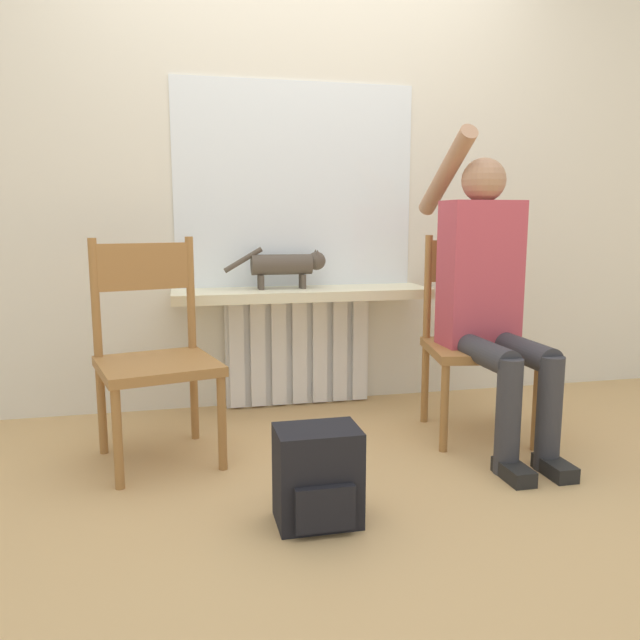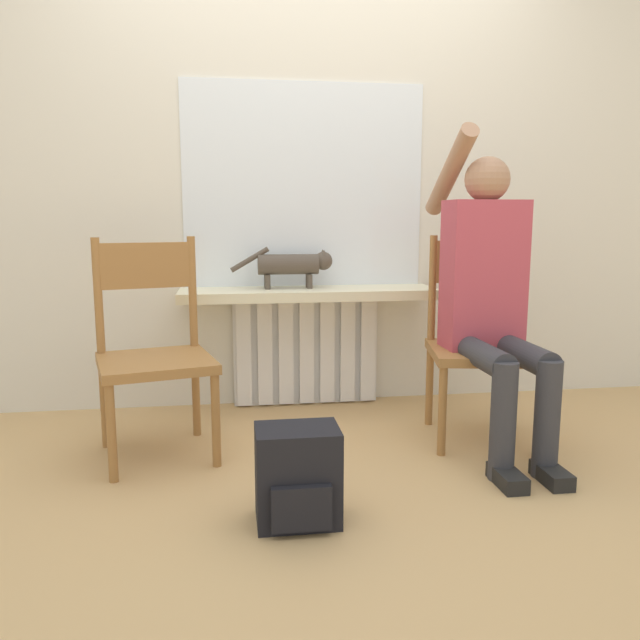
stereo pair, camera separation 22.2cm
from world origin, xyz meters
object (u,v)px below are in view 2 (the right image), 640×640
person (491,292)px  backpack (298,476)px  chair_left (154,349)px  chair_right (480,339)px  cat (294,264)px

person → backpack: bearing=-146.8°
chair_left → person: person is taller
chair_left → backpack: bearing=-67.3°
chair_left → backpack: size_ratio=2.84×
backpack → chair_left: bearing=126.8°
chair_right → person: bearing=-83.2°
person → cat: bearing=140.0°
chair_left → cat: (0.66, 0.54, 0.31)m
chair_left → backpack: (0.54, -0.71, -0.30)m
chair_left → chair_right: same height
person → backpack: 1.21m
chair_left → person: 1.47m
chair_right → cat: size_ratio=1.75×
person → chair_right: bearing=86.3°
chair_right → backpack: chair_right is taller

